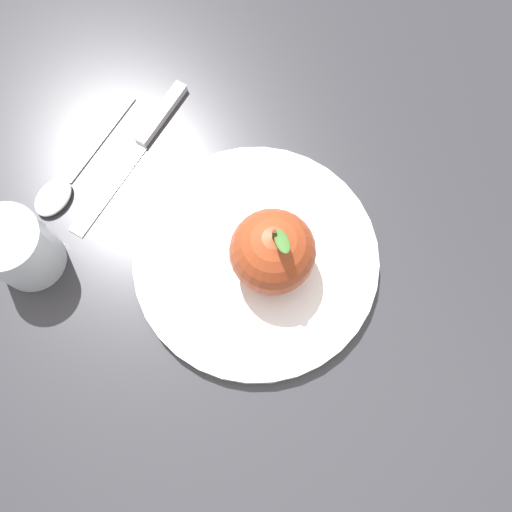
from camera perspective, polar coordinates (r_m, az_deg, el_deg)
name	(u,v)px	position (r m, az deg, el deg)	size (l,w,h in m)	color
ground_plane	(243,238)	(0.58, -1.36, 1.85)	(2.40, 2.40, 0.00)	#2D2D33
dinner_plate	(256,259)	(0.56, 0.00, -0.31)	(0.25, 0.25, 0.02)	white
apple	(272,253)	(0.51, 1.65, 0.36)	(0.08, 0.08, 0.10)	#9E3D1E
cup	(17,248)	(0.58, -23.64, 0.80)	(0.07, 0.07, 0.08)	silver
knife	(141,142)	(0.64, -11.92, 11.54)	(0.08, 0.20, 0.01)	silver
spoon	(64,184)	(0.63, -19.41, 7.14)	(0.07, 0.17, 0.01)	silver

